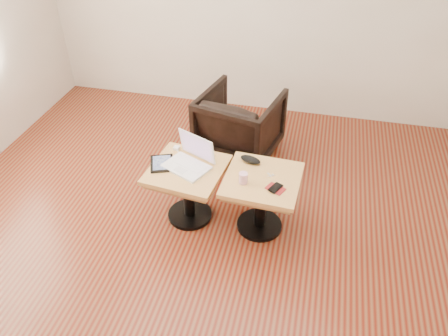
% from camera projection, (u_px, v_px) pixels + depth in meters
% --- Properties ---
extents(room_shell, '(4.52, 4.52, 2.71)m').
position_uv_depth(room_shell, '(187.00, 89.00, 2.57)').
color(room_shell, '#5B150B').
rests_on(room_shell, ground).
extents(side_table_left, '(0.62, 0.62, 0.51)m').
position_uv_depth(side_table_left, '(188.00, 181.00, 3.43)').
color(side_table_left, black).
rests_on(side_table_left, ground).
extents(side_table_right, '(0.58, 0.58, 0.51)m').
position_uv_depth(side_table_right, '(262.00, 191.00, 3.33)').
color(side_table_right, black).
rests_on(side_table_right, ground).
extents(laptop, '(0.42, 0.39, 0.24)m').
position_uv_depth(laptop, '(190.00, 160.00, 3.35)').
color(laptop, white).
rests_on(laptop, side_table_left).
extents(tablet, '(0.24, 0.27, 0.02)m').
position_uv_depth(tablet, '(162.00, 163.00, 3.38)').
color(tablet, black).
rests_on(tablet, side_table_left).
extents(charging_adapter, '(0.05, 0.05, 0.03)m').
position_uv_depth(charging_adapter, '(177.00, 148.00, 3.54)').
color(charging_adapter, white).
rests_on(charging_adapter, side_table_left).
extents(glasses_case, '(0.18, 0.12, 0.05)m').
position_uv_depth(glasses_case, '(250.00, 160.00, 3.39)').
color(glasses_case, black).
rests_on(glasses_case, side_table_right).
extents(striped_cup, '(0.08, 0.08, 0.08)m').
position_uv_depth(striped_cup, '(243.00, 178.00, 3.19)').
color(striped_cup, pink).
rests_on(striped_cup, side_table_right).
extents(earbuds_tangle, '(0.06, 0.04, 0.01)m').
position_uv_depth(earbuds_tangle, '(270.00, 175.00, 3.27)').
color(earbuds_tangle, white).
rests_on(earbuds_tangle, side_table_right).
extents(phone_on_sleeve, '(0.16, 0.14, 0.02)m').
position_uv_depth(phone_on_sleeve, '(275.00, 188.00, 3.15)').
color(phone_on_sleeve, maroon).
rests_on(phone_on_sleeve, side_table_right).
extents(armchair, '(0.84, 0.86, 0.65)m').
position_uv_depth(armchair, '(240.00, 124.00, 4.19)').
color(armchair, black).
rests_on(armchair, ground).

